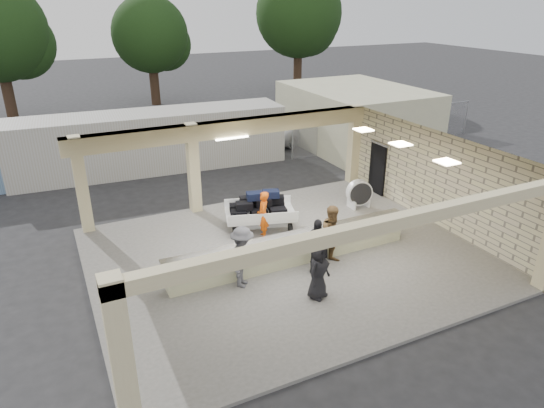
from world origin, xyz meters
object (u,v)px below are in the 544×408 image
drum_fan (359,193)px  passenger_d (319,271)px  passenger_c (242,257)px  baggage_counter (294,249)px  car_dark (271,118)px  baggage_handler (263,215)px  car_white_a (297,129)px  passenger_a (333,235)px  passenger_b (316,246)px  container_white (152,141)px  car_white_b (352,119)px  luggage_cart (260,209)px

drum_fan → passenger_d: (-4.66, -4.69, 0.23)m
passenger_c → baggage_counter: bearing=-35.5°
passenger_d → car_dark: bearing=42.1°
baggage_counter → car_dark: (6.60, 15.25, 0.21)m
baggage_handler → car_white_a: size_ratio=0.37×
passenger_a → car_white_a: passenger_a is taller
passenger_b → container_white: (-2.11, 11.97, 0.43)m
passenger_d → car_dark: size_ratio=0.34×
baggage_counter → passenger_b: size_ratio=4.75×
drum_fan → baggage_counter: bearing=-135.0°
baggage_counter → drum_fan: bearing=32.1°
car_dark → container_white: 9.27m
passenger_d → car_white_b: bearing=26.6°
drum_fan → passenger_d: 6.62m
car_white_b → container_white: container_white is taller
luggage_cart → container_white: size_ratio=0.22×
car_white_b → car_dark: car_dark is taller
passenger_b → passenger_d: passenger_b is taller
car_white_b → passenger_c: bearing=137.3°
baggage_handler → passenger_d: (-0.17, -3.96, -0.02)m
passenger_d → car_white_a: (7.31, 14.68, -0.27)m
baggage_handler → passenger_d: baggage_handler is taller
passenger_a → passenger_d: bearing=-133.1°
passenger_a → car_white_b: passenger_a is taller
passenger_b → car_dark: (6.22, 15.98, -0.17)m
passenger_c → car_white_a: 16.00m
luggage_cart → passenger_a: passenger_a is taller
passenger_c → passenger_d: (1.64, -1.44, -0.10)m
luggage_cart → passenger_c: 3.70m
car_white_a → car_dark: size_ratio=0.96×
baggage_counter → car_white_a: bearing=61.1°
car_white_a → container_white: container_white is taller
container_white → car_white_b: bearing=11.5°
baggage_counter → car_white_a: (7.05, 12.75, 0.06)m
car_white_a → container_white: (-8.78, -1.51, 0.74)m
luggage_cart → car_white_a: bearing=72.0°
luggage_cart → container_white: bearing=118.4°
baggage_counter → passenger_a: size_ratio=4.29×
drum_fan → passenger_d: passenger_d is taller
passenger_d → car_white_a: 16.41m
luggage_cart → car_white_a: (7.00, 10.11, -0.22)m
passenger_a → passenger_b: bearing=-162.1°
car_white_a → container_white: 8.94m
car_white_b → baggage_counter: bearing=140.8°
baggage_handler → container_white: size_ratio=0.13×
passenger_c → luggage_cart: bearing=7.9°
baggage_counter → car_dark: size_ratio=1.72×
passenger_d → passenger_c: bearing=112.8°
luggage_cart → car_white_b: 15.18m
baggage_counter → luggage_cart: size_ratio=2.95×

